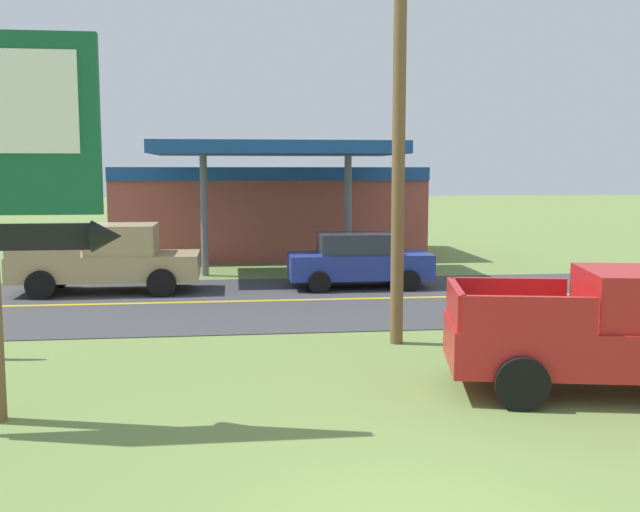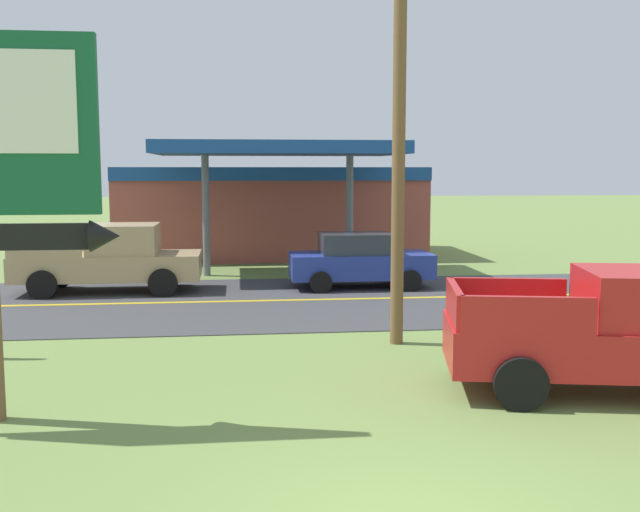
{
  "view_description": "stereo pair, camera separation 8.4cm",
  "coord_description": "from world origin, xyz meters",
  "px_view_note": "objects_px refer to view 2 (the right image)",
  "views": [
    {
      "loc": [
        -1.74,
        -6.56,
        3.52
      ],
      "look_at": [
        0.0,
        8.0,
        1.8
      ],
      "focal_mm": 41.53,
      "sensor_mm": 36.0,
      "label": 1
    },
    {
      "loc": [
        -1.66,
        -6.56,
        3.52
      ],
      "look_at": [
        0.0,
        8.0,
        1.8
      ],
      "focal_mm": 41.53,
      "sensor_mm": 36.0,
      "label": 2
    }
  ],
  "objects_px": {
    "car_blue_mid_lane": "(359,260)",
    "gas_station": "(271,208)",
    "utility_pole": "(399,82)",
    "pickup_tan_on_road": "(111,259)",
    "pickup_red_parked_on_lawn": "(619,333)"
  },
  "relations": [
    {
      "from": "car_blue_mid_lane",
      "to": "gas_station",
      "type": "bearing_deg",
      "value": 104.27
    },
    {
      "from": "utility_pole",
      "to": "pickup_tan_on_road",
      "type": "xyz_separation_m",
      "value": [
        -6.79,
        7.09,
        -4.26
      ]
    },
    {
      "from": "utility_pole",
      "to": "gas_station",
      "type": "xyz_separation_m",
      "value": [
        -1.8,
        15.82,
        -3.28
      ]
    },
    {
      "from": "pickup_tan_on_road",
      "to": "car_blue_mid_lane",
      "type": "relative_size",
      "value": 1.24
    },
    {
      "from": "utility_pole",
      "to": "gas_station",
      "type": "bearing_deg",
      "value": 96.48
    },
    {
      "from": "pickup_tan_on_road",
      "to": "pickup_red_parked_on_lawn",
      "type": "bearing_deg",
      "value": -48.47
    },
    {
      "from": "gas_station",
      "to": "pickup_tan_on_road",
      "type": "bearing_deg",
      "value": -119.79
    },
    {
      "from": "utility_pole",
      "to": "pickup_red_parked_on_lawn",
      "type": "relative_size",
      "value": 1.79
    },
    {
      "from": "gas_station",
      "to": "pickup_tan_on_road",
      "type": "xyz_separation_m",
      "value": [
        -5.0,
        -8.73,
        -0.98
      ]
    },
    {
      "from": "utility_pole",
      "to": "car_blue_mid_lane",
      "type": "bearing_deg",
      "value": 86.58
    },
    {
      "from": "pickup_red_parked_on_lawn",
      "to": "car_blue_mid_lane",
      "type": "distance_m",
      "value": 11.02
    },
    {
      "from": "utility_pole",
      "to": "pickup_red_parked_on_lawn",
      "type": "distance_m",
      "value": 6.27
    },
    {
      "from": "utility_pole",
      "to": "pickup_tan_on_road",
      "type": "bearing_deg",
      "value": 133.77
    },
    {
      "from": "utility_pole",
      "to": "car_blue_mid_lane",
      "type": "xyz_separation_m",
      "value": [
        0.42,
        7.09,
        -4.39
      ]
    },
    {
      "from": "car_blue_mid_lane",
      "to": "utility_pole",
      "type": "bearing_deg",
      "value": -93.42
    }
  ]
}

